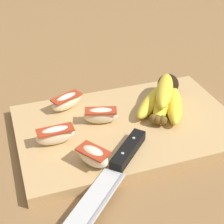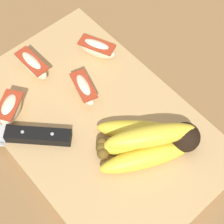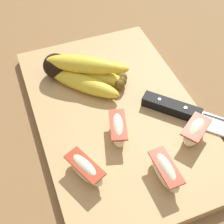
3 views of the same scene
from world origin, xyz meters
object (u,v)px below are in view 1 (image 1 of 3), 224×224
Objects in this scene: apple_wedge_middle at (56,135)px; apple_wedge_extra at (67,101)px; chefs_knife at (116,169)px; banana_bunch at (164,97)px; apple_wedge_far at (93,156)px; apple_wedge_near at (101,115)px.

apple_wedge_middle is 0.98× the size of apple_wedge_extra.
apple_wedge_extra reaches higher than chefs_knife.
apple_wedge_middle is at bearing -168.14° from banana_bunch.
chefs_knife is at bearing -53.97° from apple_wedge_middle.
banana_bunch is 2.44× the size of apple_wedge_far.
apple_wedge_extra is (0.04, 0.10, -0.00)m from apple_wedge_middle.
apple_wedge_middle is at bearing 126.03° from chefs_knife.
apple_wedge_near is at bearing 66.65° from apple_wedge_far.
banana_bunch is at bearing 33.59° from apple_wedge_far.
apple_wedge_far is (-0.03, 0.03, 0.01)m from chefs_knife.
apple_wedge_extra is (-0.00, 0.18, -0.00)m from apple_wedge_far.
apple_wedge_extra is at bearing 163.66° from banana_bunch.
chefs_knife is at bearing -136.08° from banana_bunch.
banana_bunch is 0.70× the size of chefs_knife.
apple_wedge_far and apple_wedge_extra have the same top height.
chefs_knife is 0.21m from apple_wedge_extra.
banana_bunch is 2.23× the size of apple_wedge_near.
apple_wedge_extra is (-0.19, 0.06, -0.00)m from banana_bunch.
apple_wedge_middle is (-0.07, 0.10, 0.01)m from chefs_knife.
chefs_knife is at bearing -44.15° from apple_wedge_far.
apple_wedge_far is at bearing 135.85° from chefs_knife.
apple_wedge_near is at bearing 20.36° from apple_wedge_middle.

